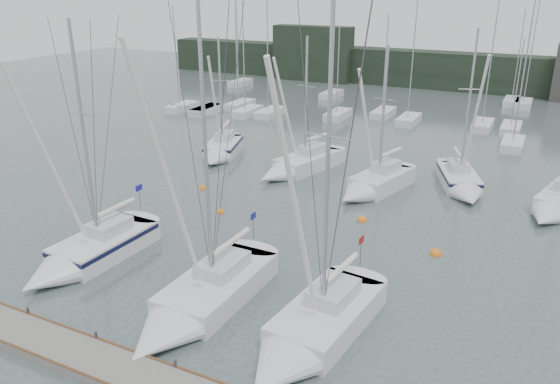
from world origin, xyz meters
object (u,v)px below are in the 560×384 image
at_px(sailboat_near_right, 306,338).
at_px(buoy_a, 220,212).
at_px(sailboat_mid_b, 295,167).
at_px(buoy_c, 203,188).
at_px(sailboat_mid_e, 557,206).
at_px(sailboat_near_center, 193,307).
at_px(sailboat_near_left, 82,256).
at_px(sailboat_mid_a, 220,151).
at_px(buoy_d, 436,254).
at_px(sailboat_mid_d, 462,184).
at_px(sailboat_mid_c, 371,186).
at_px(buoy_b, 362,220).

height_order(sailboat_near_right, buoy_a, sailboat_near_right).
height_order(sailboat_mid_b, buoy_a, sailboat_mid_b).
bearing_deg(buoy_c, sailboat_mid_e, 15.49).
distance_m(sailboat_near_center, buoy_c, 16.54).
bearing_deg(sailboat_near_left, sailboat_mid_e, 42.74).
bearing_deg(sailboat_mid_a, buoy_a, -74.98).
height_order(sailboat_near_right, sailboat_mid_e, sailboat_near_right).
bearing_deg(buoy_d, sailboat_mid_e, 57.93).
xyz_separation_m(sailboat_near_center, buoy_a, (-5.35, 10.72, -0.54)).
relative_size(sailboat_mid_d, buoy_d, 17.82).
bearing_deg(sailboat_near_center, sailboat_mid_a, 120.22).
height_order(sailboat_mid_d, buoy_c, sailboat_mid_d).
relative_size(sailboat_near_center, sailboat_near_right, 1.04).
xyz_separation_m(sailboat_near_center, sailboat_mid_a, (-11.73, 20.80, 0.05)).
distance_m(sailboat_mid_a, sailboat_mid_b, 7.53).
distance_m(sailboat_mid_b, buoy_c, 7.61).
height_order(sailboat_near_center, sailboat_mid_d, sailboat_near_center).
bearing_deg(sailboat_mid_a, sailboat_mid_c, -26.94).
relative_size(sailboat_mid_d, sailboat_mid_e, 1.02).
relative_size(sailboat_mid_a, sailboat_mid_d, 0.89).
height_order(sailboat_near_center, sailboat_mid_b, sailboat_near_center).
height_order(sailboat_near_left, sailboat_near_center, sailboat_near_center).
xyz_separation_m(sailboat_near_right, buoy_a, (-10.81, 10.50, -0.55)).
bearing_deg(buoy_b, buoy_c, 178.53).
xyz_separation_m(sailboat_near_left, buoy_c, (-0.92, 12.59, -0.58)).
bearing_deg(sailboat_near_center, sailboat_mid_c, 83.31).
relative_size(buoy_b, buoy_d, 0.92).
bearing_deg(sailboat_mid_c, sailboat_mid_d, 45.34).
bearing_deg(sailboat_near_right, buoy_c, 142.42).
height_order(sailboat_mid_a, sailboat_mid_b, sailboat_mid_b).
xyz_separation_m(sailboat_mid_a, sailboat_mid_c, (14.15, -2.40, -0.00)).
relative_size(sailboat_near_center, sailboat_mid_c, 1.39).
bearing_deg(buoy_b, sailboat_mid_a, 154.57).
bearing_deg(sailboat_near_left, sailboat_mid_c, 60.91).
distance_m(sailboat_mid_b, sailboat_mid_e, 18.56).
relative_size(sailboat_near_center, sailboat_mid_d, 1.27).
height_order(sailboat_near_right, sailboat_mid_c, sailboat_near_right).
distance_m(sailboat_near_center, sailboat_mid_b, 20.40).
bearing_deg(sailboat_near_right, sailboat_mid_b, 122.34).
xyz_separation_m(sailboat_near_left, sailboat_mid_a, (-3.77, 19.46, 0.00)).
bearing_deg(sailboat_mid_b, sailboat_near_left, -84.77).
bearing_deg(sailboat_near_left, buoy_a, 76.69).
bearing_deg(sailboat_mid_d, buoy_d, -109.31).
height_order(sailboat_near_left, sailboat_near_right, sailboat_near_right).
height_order(sailboat_mid_a, buoy_c, sailboat_mid_a).
distance_m(sailboat_near_center, sailboat_near_right, 5.46).
relative_size(sailboat_near_center, buoy_b, 24.48).
xyz_separation_m(sailboat_near_center, sailboat_near_right, (5.46, 0.22, 0.02)).
distance_m(sailboat_near_left, sailboat_mid_d, 25.97).
bearing_deg(sailboat_mid_c, sailboat_near_right, -65.37).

